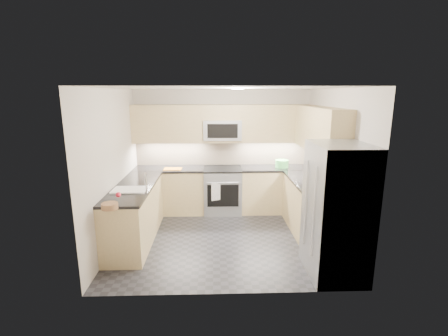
% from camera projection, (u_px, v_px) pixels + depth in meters
% --- Properties ---
extents(floor, '(3.60, 3.20, 0.00)m').
position_uv_depth(floor, '(225.00, 238.00, 5.57)').
color(floor, black).
rests_on(floor, ground).
extents(ceiling, '(3.60, 3.20, 0.02)m').
position_uv_depth(ceiling, '(225.00, 88.00, 5.01)').
color(ceiling, beige).
rests_on(ceiling, wall_back).
extents(wall_back, '(3.60, 0.02, 2.50)m').
position_uv_depth(wall_back, '(222.00, 150.00, 6.85)').
color(wall_back, '#BEB4A6').
rests_on(wall_back, floor).
extents(wall_front, '(3.60, 0.02, 2.50)m').
position_uv_depth(wall_front, '(230.00, 198.00, 3.73)').
color(wall_front, '#BEB4A6').
rests_on(wall_front, floor).
extents(wall_left, '(0.02, 3.20, 2.50)m').
position_uv_depth(wall_left, '(113.00, 168.00, 5.23)').
color(wall_left, '#BEB4A6').
rests_on(wall_left, floor).
extents(wall_right, '(0.02, 3.20, 2.50)m').
position_uv_depth(wall_right, '(334.00, 166.00, 5.35)').
color(wall_right, '#BEB4A6').
rests_on(wall_right, floor).
extents(base_cab_back_left, '(1.42, 0.60, 0.90)m').
position_uv_depth(base_cab_back_left, '(170.00, 191.00, 6.70)').
color(base_cab_back_left, '#D1B77E').
rests_on(base_cab_back_left, floor).
extents(base_cab_back_right, '(1.42, 0.60, 0.90)m').
position_uv_depth(base_cab_back_right, '(275.00, 190.00, 6.77)').
color(base_cab_back_right, '#D1B77E').
rests_on(base_cab_back_right, floor).
extents(base_cab_right, '(0.60, 1.70, 0.90)m').
position_uv_depth(base_cab_right, '(310.00, 209.00, 5.67)').
color(base_cab_right, '#D1B77E').
rests_on(base_cab_right, floor).
extents(base_cab_peninsula, '(0.60, 2.00, 0.90)m').
position_uv_depth(base_cab_peninsula, '(135.00, 214.00, 5.42)').
color(base_cab_peninsula, '#D1B77E').
rests_on(base_cab_peninsula, floor).
extents(countertop_back_left, '(1.42, 0.63, 0.04)m').
position_uv_depth(countertop_back_left, '(169.00, 169.00, 6.60)').
color(countertop_back_left, black).
rests_on(countertop_back_left, base_cab_back_left).
extents(countertop_back_right, '(1.42, 0.63, 0.04)m').
position_uv_depth(countertop_back_right, '(275.00, 168.00, 6.67)').
color(countertop_back_right, black).
rests_on(countertop_back_right, base_cab_back_right).
extents(countertop_right, '(0.63, 1.70, 0.04)m').
position_uv_depth(countertop_right, '(312.00, 183.00, 5.56)').
color(countertop_right, black).
rests_on(countertop_right, base_cab_right).
extents(countertop_peninsula, '(0.63, 2.00, 0.04)m').
position_uv_depth(countertop_peninsula, '(133.00, 187.00, 5.32)').
color(countertop_peninsula, black).
rests_on(countertop_peninsula, base_cab_peninsula).
extents(upper_cab_back, '(3.60, 0.35, 0.75)m').
position_uv_depth(upper_cab_back, '(222.00, 124.00, 6.55)').
color(upper_cab_back, '#D1B77E').
rests_on(upper_cab_back, wall_back).
extents(upper_cab_right, '(0.35, 1.95, 0.75)m').
position_uv_depth(upper_cab_right, '(320.00, 129.00, 5.48)').
color(upper_cab_right, '#D1B77E').
rests_on(upper_cab_right, wall_right).
extents(backsplash_back, '(3.60, 0.01, 0.51)m').
position_uv_depth(backsplash_back, '(222.00, 153.00, 6.86)').
color(backsplash_back, '#C1A88C').
rests_on(backsplash_back, wall_back).
extents(backsplash_right, '(0.01, 2.30, 0.51)m').
position_uv_depth(backsplash_right, '(324.00, 164.00, 5.80)').
color(backsplash_right, '#C1A88C').
rests_on(backsplash_right, wall_right).
extents(gas_range, '(0.76, 0.65, 0.91)m').
position_uv_depth(gas_range, '(223.00, 191.00, 6.71)').
color(gas_range, '#979A9F').
rests_on(gas_range, floor).
extents(range_cooktop, '(0.76, 0.65, 0.03)m').
position_uv_depth(range_cooktop, '(222.00, 169.00, 6.61)').
color(range_cooktop, black).
rests_on(range_cooktop, gas_range).
extents(oven_door_glass, '(0.62, 0.02, 0.45)m').
position_uv_depth(oven_door_glass, '(223.00, 196.00, 6.39)').
color(oven_door_glass, black).
rests_on(oven_door_glass, gas_range).
extents(oven_handle, '(0.60, 0.02, 0.02)m').
position_uv_depth(oven_handle, '(223.00, 183.00, 6.31)').
color(oven_handle, '#B2B5BA').
rests_on(oven_handle, gas_range).
extents(microwave, '(0.76, 0.40, 0.40)m').
position_uv_depth(microwave, '(222.00, 130.00, 6.55)').
color(microwave, '#A8ABB1').
rests_on(microwave, upper_cab_back).
extents(microwave_door, '(0.60, 0.01, 0.28)m').
position_uv_depth(microwave_door, '(223.00, 131.00, 6.35)').
color(microwave_door, black).
rests_on(microwave_door, microwave).
extents(refrigerator, '(0.70, 0.90, 1.80)m').
position_uv_depth(refrigerator, '(337.00, 211.00, 4.30)').
color(refrigerator, '#9A9CA1').
rests_on(refrigerator, floor).
extents(fridge_handle_left, '(0.02, 0.02, 1.20)m').
position_uv_depth(fridge_handle_left, '(314.00, 213.00, 4.10)').
color(fridge_handle_left, '#B2B5BA').
rests_on(fridge_handle_left, refrigerator).
extents(fridge_handle_right, '(0.02, 0.02, 1.20)m').
position_uv_depth(fridge_handle_right, '(306.00, 203.00, 4.45)').
color(fridge_handle_right, '#B2B5BA').
rests_on(fridge_handle_right, refrigerator).
extents(sink_basin, '(0.52, 0.38, 0.16)m').
position_uv_depth(sink_basin, '(130.00, 194.00, 5.08)').
color(sink_basin, white).
rests_on(sink_basin, base_cab_peninsula).
extents(faucet, '(0.03, 0.03, 0.28)m').
position_uv_depth(faucet, '(146.00, 182.00, 5.05)').
color(faucet, silver).
rests_on(faucet, countertop_peninsula).
extents(utensil_bowl, '(0.35, 0.35, 0.15)m').
position_uv_depth(utensil_bowl, '(282.00, 164.00, 6.63)').
color(utensil_bowl, '#55C659').
rests_on(utensil_bowl, countertop_back_right).
extents(cutting_board, '(0.36, 0.25, 0.01)m').
position_uv_depth(cutting_board, '(173.00, 169.00, 6.48)').
color(cutting_board, '#C87112').
rests_on(cutting_board, countertop_back_left).
extents(fruit_basket, '(0.28, 0.28, 0.08)m').
position_uv_depth(fruit_basket, '(110.00, 206.00, 4.25)').
color(fruit_basket, '#996D47').
rests_on(fruit_basket, countertop_peninsula).
extents(fruit_apple, '(0.07, 0.07, 0.07)m').
position_uv_depth(fruit_apple, '(118.00, 195.00, 4.47)').
color(fruit_apple, red).
rests_on(fruit_apple, fruit_basket).
extents(fruit_pear, '(0.07, 0.07, 0.07)m').
position_uv_depth(fruit_pear, '(118.00, 195.00, 4.48)').
color(fruit_pear, '#47A74F').
rests_on(fruit_pear, fruit_basket).
extents(dish_towel_check, '(0.18, 0.09, 0.36)m').
position_uv_depth(dish_towel_check, '(216.00, 192.00, 6.33)').
color(dish_towel_check, silver).
rests_on(dish_towel_check, oven_handle).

